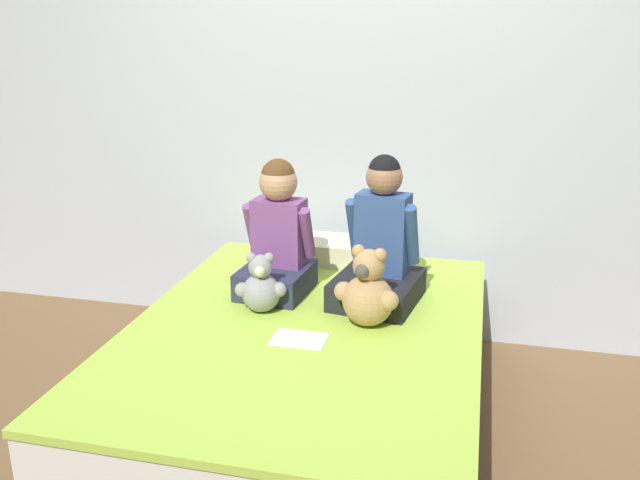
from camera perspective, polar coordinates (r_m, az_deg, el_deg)
name	(u,v)px	position (r m, az deg, el deg)	size (l,w,h in m)	color
ground_plane	(306,431)	(2.99, -1.15, -15.77)	(14.00, 14.00, 0.00)	brown
wall_behind_bed	(358,105)	(3.58, 3.23, 11.29)	(8.00, 0.06, 2.50)	silver
bed	(306,379)	(2.86, -1.19, -11.66)	(1.40, 1.89, 0.50)	#473828
child_on_left	(278,237)	(3.01, -3.58, 0.27)	(0.32, 0.36, 0.60)	#282D47
child_on_right	(380,248)	(2.92, 5.10, -0.71)	(0.40, 0.44, 0.64)	black
teddy_bear_held_by_left_child	(261,287)	(2.84, -5.00, -3.96)	(0.21, 0.16, 0.26)	#939399
teddy_bear_held_by_right_child	(368,292)	(2.70, 4.06, -4.42)	(0.27, 0.21, 0.33)	tan
pillow_at_headboard	(345,251)	(3.43, 2.08, -0.93)	(0.56, 0.27, 0.11)	beige
sign_card	(299,339)	(2.62, -1.77, -8.34)	(0.21, 0.15, 0.00)	white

